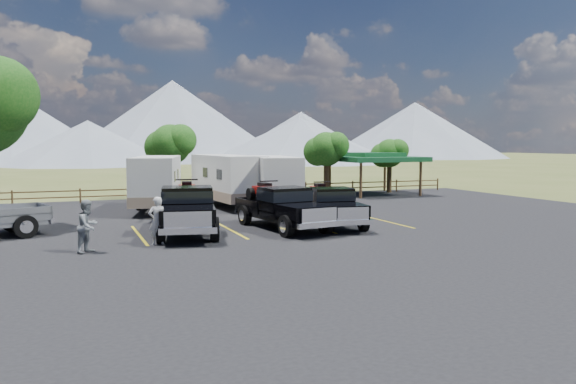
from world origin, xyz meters
name	(u,v)px	position (x,y,z in m)	size (l,w,h in m)	color
ground	(306,242)	(0.00, 0.00, 0.00)	(320.00, 320.00, 0.00)	#475423
asphalt_lot	(279,231)	(0.00, 3.00, 0.02)	(44.00, 34.00, 0.04)	black
stall_lines	(272,227)	(0.00, 4.00, 0.04)	(12.12, 5.50, 0.01)	gold
tree_ne_a	(326,149)	(8.97, 17.01, 3.48)	(3.11, 2.92, 4.76)	black
tree_ne_b	(389,153)	(14.98, 18.01, 3.13)	(2.77, 2.59, 4.27)	black
tree_north	(170,145)	(-2.03, 19.02, 3.83)	(3.46, 3.24, 5.25)	black
rail_fence	(229,190)	(2.00, 18.50, 0.61)	(36.12, 0.12, 1.00)	#503622
pavilion	(374,158)	(13.00, 17.00, 2.79)	(6.20, 6.20, 3.22)	#503622
mountain_range	(71,124)	(-7.63, 105.98, 7.87)	(209.00, 71.00, 20.00)	slate
rig_left	(187,208)	(-3.97, 3.75, 1.14)	(3.44, 7.12, 2.28)	black
rig_center	(282,206)	(0.30, 3.45, 1.07)	(2.90, 6.61, 2.14)	black
rig_right	(329,205)	(2.77, 3.57, 1.01)	(2.79, 6.26, 2.02)	black
trailer_left	(157,182)	(-3.95, 12.56, 1.68)	(4.04, 8.99, 3.13)	silver
trailer_center	(227,180)	(0.37, 12.95, 1.69)	(2.97, 9.14, 3.16)	silver
trailer_right	(273,181)	(2.79, 11.48, 1.66)	(3.48, 8.95, 3.09)	silver
person_a	(157,221)	(-5.60, 1.41, 0.97)	(0.68, 0.45, 1.86)	silver
person_b	(88,226)	(-8.14, 0.77, 0.99)	(0.92, 0.72, 1.90)	slate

